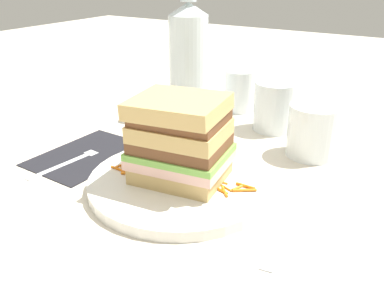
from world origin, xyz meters
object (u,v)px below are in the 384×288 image
at_px(fork, 76,157).
at_px(water_bottle, 188,60).
at_px(sandwich, 180,140).
at_px(empty_tumbler_1, 275,106).
at_px(napkin_dark, 87,154).
at_px(knife, 286,223).
at_px(juice_glass, 313,134).
at_px(empty_tumbler_0, 240,90).
at_px(main_plate, 181,182).

height_order(fork, water_bottle, water_bottle).
xyz_separation_m(sandwich, empty_tumbler_1, (0.03, 0.28, -0.03)).
xyz_separation_m(napkin_dark, knife, (0.35, -0.01, 0.00)).
bearing_deg(juice_glass, empty_tumbler_1, 141.57).
distance_m(napkin_dark, empty_tumbler_1, 0.35).
bearing_deg(fork, napkin_dark, 83.79).
bearing_deg(water_bottle, napkin_dark, -98.41).
relative_size(fork, juice_glass, 1.95).
height_order(sandwich, empty_tumbler_0, sandwich).
bearing_deg(water_bottle, knife, -40.89).
height_order(fork, empty_tumbler_0, empty_tumbler_0).
bearing_deg(water_bottle, fork, -98.23).
bearing_deg(fork, sandwich, 4.59).
relative_size(empty_tumbler_0, empty_tumbler_1, 0.94).
height_order(fork, empty_tumbler_1, empty_tumbler_1).
bearing_deg(water_bottle, sandwich, -59.76).
xyz_separation_m(napkin_dark, empty_tumbler_0, (0.11, 0.34, 0.04)).
distance_m(main_plate, fork, 0.19).
xyz_separation_m(empty_tumbler_0, empty_tumbler_1, (0.10, -0.07, 0.00)).
relative_size(main_plate, napkin_dark, 1.45).
distance_m(main_plate, empty_tumbler_0, 0.36).
bearing_deg(empty_tumbler_1, water_bottle, -174.00).
relative_size(main_plate, knife, 1.30).
relative_size(napkin_dark, water_bottle, 0.69).
xyz_separation_m(knife, empty_tumbler_1, (-0.13, 0.29, 0.04)).
xyz_separation_m(water_bottle, empty_tumbler_0, (0.07, 0.09, -0.07)).
relative_size(fork, empty_tumbler_0, 1.94).
bearing_deg(fork, water_bottle, 81.77).
xyz_separation_m(napkin_dark, juice_glass, (0.31, 0.20, 0.04)).
xyz_separation_m(sandwich, juice_glass, (0.12, 0.20, -0.04)).
bearing_deg(napkin_dark, fork, -96.21).
height_order(empty_tumbler_0, empty_tumbler_1, empty_tumbler_1).
distance_m(knife, empty_tumbler_0, 0.43).
xyz_separation_m(juice_glass, empty_tumbler_0, (-0.20, 0.14, 0.01)).
xyz_separation_m(napkin_dark, fork, (-0.00, -0.02, 0.00)).
relative_size(knife, juice_glass, 2.35).
bearing_deg(main_plate, napkin_dark, 178.12).
xyz_separation_m(sandwich, knife, (0.16, -0.01, -0.07)).
bearing_deg(empty_tumbler_1, knife, -65.46).
distance_m(sandwich, knife, 0.17).
bearing_deg(water_bottle, main_plate, -59.79).
distance_m(water_bottle, empty_tumbler_1, 0.19).
xyz_separation_m(main_plate, fork, (-0.19, -0.02, -0.00)).
bearing_deg(water_bottle, empty_tumbler_1, 6.00).
height_order(napkin_dark, juice_glass, juice_glass).
xyz_separation_m(juice_glass, empty_tumbler_1, (-0.10, 0.08, 0.01)).
bearing_deg(napkin_dark, main_plate, -1.88).
bearing_deg(water_bottle, juice_glass, -11.79).
bearing_deg(sandwich, knife, -2.73).
bearing_deg(fork, empty_tumbler_0, 72.64).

